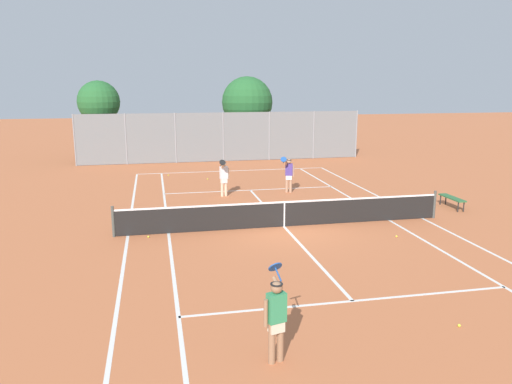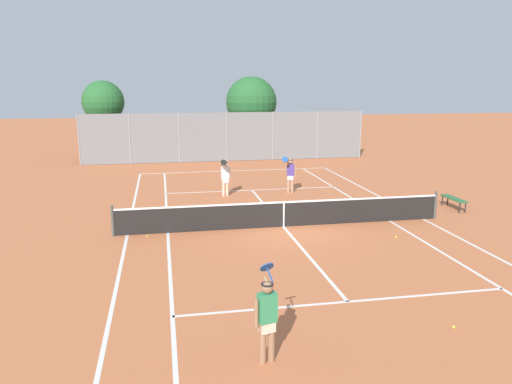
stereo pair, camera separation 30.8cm
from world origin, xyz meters
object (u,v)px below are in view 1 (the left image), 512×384
at_px(loose_tennis_ball_2, 208,179).
at_px(loose_tennis_ball_5, 397,236).
at_px(loose_tennis_ball_3, 150,212).
at_px(loose_tennis_ball_4, 459,325).
at_px(tree_behind_left, 100,103).
at_px(tree_behind_right, 246,104).
at_px(loose_tennis_ball_0, 168,175).
at_px(player_far_left, 224,176).
at_px(player_far_right, 289,173).
at_px(courtside_bench, 452,199).
at_px(tennis_net, 284,213).
at_px(player_near_side, 276,316).
at_px(loose_tennis_ball_1, 148,237).

relative_size(loose_tennis_ball_2, loose_tennis_ball_5, 1.00).
relative_size(loose_tennis_ball_3, loose_tennis_ball_4, 1.00).
xyz_separation_m(tree_behind_left, tree_behind_right, (10.05, 1.45, -0.18)).
relative_size(loose_tennis_ball_0, loose_tennis_ball_2, 1.00).
bearing_deg(tree_behind_left, loose_tennis_ball_4, -69.72).
height_order(player_far_left, player_far_right, same).
height_order(player_far_right, loose_tennis_ball_2, player_far_right).
bearing_deg(courtside_bench, tennis_net, -170.59).
relative_size(player_near_side, tree_behind_left, 0.34).
relative_size(player_near_side, player_far_left, 1.00).
relative_size(loose_tennis_ball_1, loose_tennis_ball_2, 1.00).
xyz_separation_m(tennis_net, loose_tennis_ball_5, (3.40, -1.97, -0.48)).
distance_m(loose_tennis_ball_5, courtside_bench, 5.24).
height_order(loose_tennis_ball_0, loose_tennis_ball_4, same).
height_order(player_far_right, loose_tennis_ball_5, player_far_right).
bearing_deg(loose_tennis_ball_0, player_far_right, -45.38).
xyz_separation_m(loose_tennis_ball_1, courtside_bench, (12.33, 1.57, 0.38)).
distance_m(loose_tennis_ball_3, courtside_bench, 12.43).
xyz_separation_m(player_near_side, tree_behind_right, (4.64, 27.89, 2.66)).
height_order(player_far_left, loose_tennis_ball_2, player_far_left).
bearing_deg(loose_tennis_ball_5, tree_behind_left, 119.56).
distance_m(player_far_right, courtside_bench, 7.26).
bearing_deg(tennis_net, courtside_bench, 9.41).
bearing_deg(player_near_side, tennis_net, 74.14).
xyz_separation_m(player_near_side, loose_tennis_ball_1, (-2.37, 8.26, -0.89)).
distance_m(player_far_left, tree_behind_right, 14.66).
bearing_deg(player_far_left, loose_tennis_ball_1, -120.77).
bearing_deg(loose_tennis_ball_4, loose_tennis_ball_0, 106.05).
distance_m(player_near_side, tree_behind_left, 27.14).
distance_m(tennis_net, loose_tennis_ball_3, 5.67).
bearing_deg(loose_tennis_ball_5, loose_tennis_ball_2, 114.15).
xyz_separation_m(loose_tennis_ball_0, loose_tennis_ball_2, (2.03, -1.57, 0.00)).
xyz_separation_m(tennis_net, player_far_left, (-1.43, 5.35, 0.42)).
xyz_separation_m(loose_tennis_ball_3, tree_behind_left, (-3.07, 14.83, 3.74)).
height_order(tennis_net, player_near_side, player_near_side).
xyz_separation_m(loose_tennis_ball_2, courtside_bench, (9.26, -8.24, 0.38)).
relative_size(player_far_left, tree_behind_left, 0.34).
bearing_deg(loose_tennis_ball_1, player_far_right, 42.09).
bearing_deg(loose_tennis_ball_2, player_near_side, -92.22).
xyz_separation_m(loose_tennis_ball_3, loose_tennis_ball_5, (8.18, -4.99, 0.00)).
distance_m(loose_tennis_ball_2, tree_behind_right, 11.16).
height_order(tennis_net, tree_behind_right, tree_behind_right).
distance_m(loose_tennis_ball_3, loose_tennis_ball_5, 9.58).
height_order(tennis_net, loose_tennis_ball_3, tennis_net).
bearing_deg(player_near_side, loose_tennis_ball_1, 106.02).
relative_size(tennis_net, loose_tennis_ball_3, 181.82).
xyz_separation_m(player_far_right, courtside_bench, (5.84, -4.29, -0.52)).
xyz_separation_m(player_far_left, player_far_right, (3.11, 0.18, 0.00)).
bearing_deg(courtside_bench, tree_behind_right, 106.41).
height_order(player_near_side, tree_behind_right, tree_behind_right).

